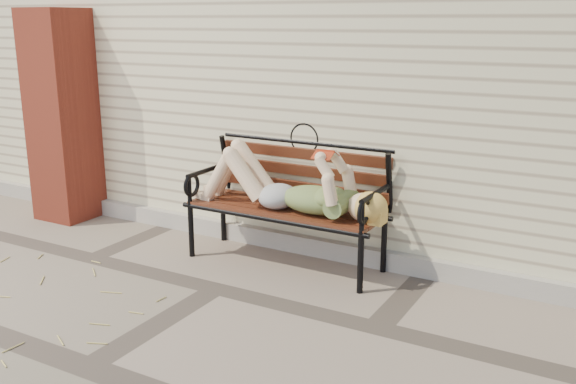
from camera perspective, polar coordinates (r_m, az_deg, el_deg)
The scene contains 6 objects.
ground at distance 4.75m, azimuth -6.39°, elevation -8.53°, with size 80.00×80.00×0.00m, color gray.
house_wall at distance 7.01m, azimuth 7.93°, elevation 11.73°, with size 8.00×4.00×3.00m, color beige.
foundation_strip at distance 5.48m, azimuth -0.50°, elevation -4.31°, with size 8.00×0.10×0.15m, color #B0A89F.
brick_pillar at distance 6.54m, azimuth -19.42°, elevation 6.37°, with size 0.50×0.50×2.00m, color #AD3B27.
garden_bench at distance 5.08m, azimuth 0.27°, elevation 0.53°, with size 1.71×0.68×1.10m.
reading_woman at distance 4.95m, azimuth -0.35°, elevation 0.58°, with size 1.61×0.37×0.51m.
Camera 1 is at (2.58, -3.51, 1.90)m, focal length 40.00 mm.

